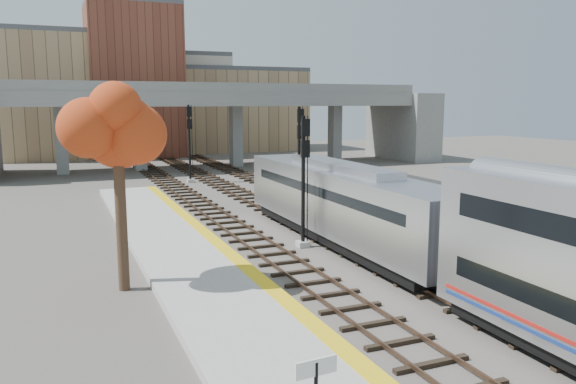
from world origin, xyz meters
name	(u,v)px	position (x,y,z in m)	size (l,w,h in m)	color
ground	(409,291)	(0.00, 0.00, 0.00)	(160.00, 160.00, 0.00)	#47423D
platform	(236,313)	(-7.25, 0.00, 0.17)	(4.50, 60.00, 0.35)	#9E9E99
yellow_strip	(286,300)	(-5.35, 0.00, 0.35)	(0.70, 60.00, 0.01)	yellow
tracks	(302,225)	(0.93, 12.50, 0.08)	(10.70, 95.00, 0.25)	black
overpass	(218,116)	(4.92, 45.00, 5.81)	(54.00, 12.00, 9.50)	slate
buildings_far	(154,99)	(1.26, 66.57, 7.88)	(43.00, 21.00, 20.60)	tan
parking_lot	(361,181)	(14.00, 28.00, 0.02)	(14.00, 18.00, 0.04)	black
locomotive	(341,202)	(1.00, 7.74, 2.28)	(3.02, 19.05, 4.10)	#A8AAB2
signal_mast_near	(304,184)	(-1.10, 7.85, 3.32)	(0.60, 0.64, 6.79)	#9E9E99
signal_mast_mid	(299,158)	(3.00, 17.66, 3.57)	(0.60, 0.64, 7.16)	#9E9E99
signal_mast_far	(190,144)	(-1.10, 33.57, 3.60)	(0.60, 0.64, 7.20)	#9E9E99
tree	(117,121)	(-10.50, 4.55, 6.76)	(3.60, 3.60, 9.11)	#382619
car_a	(335,178)	(10.29, 26.30, 0.70)	(1.55, 3.86, 1.32)	#99999E
car_b	(357,172)	(14.66, 29.92, 0.62)	(1.24, 3.55, 1.17)	#99999E
car_c	(367,172)	(15.65, 29.65, 0.59)	(1.54, 3.78, 1.10)	#99999E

